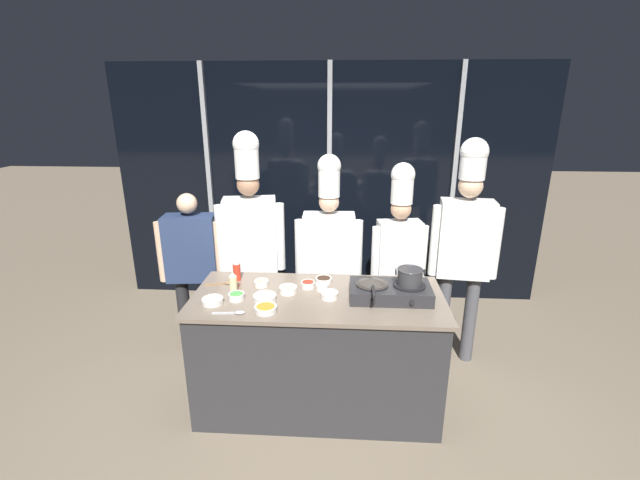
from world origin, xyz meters
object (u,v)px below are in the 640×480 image
Objects in this scene: prep_bowl_garlic at (329,295)px; chef_head at (251,233)px; person_guest at (192,260)px; squeeze_bottle_chili at (237,270)px; prep_bowl_shrimp at (288,289)px; portable_stove at (390,291)px; prep_bowl_rice at (213,300)px; prep_bowl_carrots at (266,308)px; prep_bowl_noodles at (265,297)px; prep_bowl_chili_flakes at (308,284)px; chef_sous at (329,247)px; stock_pot at (410,276)px; squeeze_bottle_oil at (233,282)px; serving_spoon_slotted at (235,313)px; prep_bowl_ginger at (261,283)px; chef_pastry at (465,238)px; serving_spoon_solid at (225,283)px; chef_line at (399,250)px; prep_bowl_soy_glaze at (324,279)px; prep_bowl_scallions at (236,296)px; prep_bowl_onion at (322,287)px; frying_pan at (372,281)px.

prep_bowl_garlic is 0.06× the size of chef_head.
squeeze_bottle_chili is at bearing 133.99° from person_guest.
prep_bowl_shrimp is (-0.31, 0.07, -0.00)m from prep_bowl_garlic.
squeeze_bottle_chili is (-1.19, 0.25, 0.03)m from portable_stove.
prep_bowl_carrots is at bearing -14.06° from prep_bowl_rice.
person_guest reaches higher than prep_bowl_noodles.
prep_bowl_chili_flakes is 0.06× the size of chef_sous.
portable_stove is 0.28× the size of chef_head.
prep_bowl_rice is at bearing -157.53° from prep_bowl_shrimp.
person_guest reaches higher than stock_pot.
serving_spoon_slotted is (0.10, -0.35, -0.07)m from squeeze_bottle_oil.
prep_bowl_shrimp is (0.22, -0.11, 0.00)m from prep_bowl_ginger.
stock_pot is at bearing 57.38° from chef_pastry.
chef_pastry is (1.86, 0.65, 0.18)m from squeeze_bottle_oil.
prep_bowl_carrots reaches higher than serving_spoon_solid.
squeeze_bottle_chili is 0.09× the size of chef_head.
squeeze_bottle_oil is 1.45m from chef_line.
serving_spoon_solid is (-0.01, 0.34, -0.02)m from prep_bowl_rice.
squeeze_bottle_chili is 1.94m from chef_pastry.
stock_pot is 1.60× the size of prep_bowl_soy_glaze.
portable_stove is 0.18m from stock_pot.
chef_sous reaches higher than prep_bowl_chili_flakes.
squeeze_bottle_oil reaches higher than prep_bowl_noodles.
serving_spoon_slotted is at bearing -156.19° from prep_bowl_garlic.
prep_bowl_noodles is at bearing -171.96° from prep_bowl_garlic.
squeeze_bottle_oil reaches higher than prep_bowl_carrots.
prep_bowl_ginger is 0.26m from prep_bowl_noodles.
chef_head is (-0.07, 0.86, 0.21)m from prep_bowl_scallions.
chef_line is (0.63, 0.58, 0.10)m from prep_bowl_onion.
prep_bowl_rice is at bearing -170.57° from prep_bowl_garlic.
prep_bowl_chili_flakes reaches higher than prep_bowl_soy_glaze.
serving_spoon_solid is (-0.77, 0.07, -0.02)m from prep_bowl_onion.
prep_bowl_rice is 0.90× the size of prep_bowl_noodles.
serving_spoon_solid is (-0.66, 0.03, -0.02)m from prep_bowl_chili_flakes.
prep_bowl_carrots is 0.30m from prep_bowl_scallions.
chef_pastry reaches higher than chef_line.
frying_pan reaches higher than prep_bowl_carrots.
chef_line reaches higher than portable_stove.
prep_bowl_shrimp is at bearing 166.63° from prep_bowl_garlic.
prep_bowl_chili_flakes is 0.92× the size of prep_bowl_scallions.
prep_bowl_shrimp is 0.60× the size of serving_spoon_slotted.
prep_bowl_soy_glaze is 0.07× the size of chef_sous.
prep_bowl_shrimp is at bearing -25.60° from squeeze_bottle_chili.
squeeze_bottle_oil is 0.74m from chef_head.
prep_bowl_chili_flakes and prep_bowl_onion have the same top height.
squeeze_bottle_oil reaches higher than prep_bowl_shrimp.
prep_bowl_scallions is 0.52× the size of serving_spoon_slotted.
prep_bowl_soy_glaze is (0.67, 0.21, -0.05)m from squeeze_bottle_oil.
person_guest is (-0.65, 1.00, -0.02)m from serving_spoon_slotted.
squeeze_bottle_chili is at bearing 35.71° from chef_sous.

